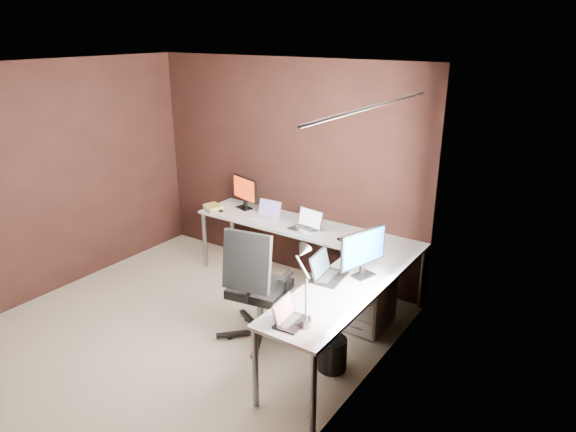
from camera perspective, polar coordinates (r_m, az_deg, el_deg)
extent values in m
cube|color=beige|center=(5.24, -11.80, -12.49)|extent=(3.60, 3.60, 0.00)
cube|color=white|center=(4.44, -14.17, 15.82)|extent=(3.60, 3.60, 0.00)
cube|color=black|center=(6.00, -0.35, 5.30)|extent=(3.60, 0.00, 2.50)
cube|color=black|center=(6.09, -24.66, 3.66)|extent=(0.00, 3.60, 2.50)
cube|color=black|center=(3.67, 6.95, -4.86)|extent=(0.00, 3.60, 2.50)
cube|color=white|center=(3.89, 9.31, -0.31)|extent=(0.00, 1.00, 1.30)
cube|color=orange|center=(3.40, 3.25, -6.92)|extent=(0.01, 0.35, 2.00)
cube|color=orange|center=(4.60, 12.61, 0.08)|extent=(0.01, 0.35, 2.00)
cylinder|color=slate|center=(3.70, 9.50, 11.93)|extent=(0.02, 1.90, 0.02)
cube|color=white|center=(5.68, 1.90, -1.27)|extent=(2.65, 0.60, 0.03)
cube|color=white|center=(4.33, 5.42, -8.59)|extent=(0.60, 1.65, 0.03)
cylinder|color=slate|center=(6.37, -9.24, -2.63)|extent=(0.05, 0.05, 0.70)
cylinder|color=slate|center=(6.72, -6.23, -1.22)|extent=(0.05, 0.05, 0.70)
cylinder|color=slate|center=(4.10, -3.66, -16.51)|extent=(0.05, 0.05, 0.70)
cylinder|color=slate|center=(3.86, 2.82, -19.12)|extent=(0.05, 0.05, 0.70)
cylinder|color=slate|center=(5.55, 14.69, -6.66)|extent=(0.05, 0.05, 0.70)
cube|color=white|center=(5.17, 8.81, -8.91)|extent=(0.42, 0.50, 0.60)
cube|color=black|center=(6.25, -4.90, 0.91)|extent=(0.22, 0.17, 0.01)
cube|color=black|center=(6.24, -4.76, 1.40)|extent=(0.05, 0.04, 0.09)
cube|color=black|center=(6.18, -4.81, 3.04)|extent=(0.43, 0.15, 0.28)
cube|color=red|center=(6.17, -4.92, 3.01)|extent=(0.40, 0.12, 0.25)
cube|color=black|center=(4.61, 8.36, -6.53)|extent=(0.18, 0.23, 0.01)
cube|color=black|center=(4.60, 8.21, -5.86)|extent=(0.04, 0.05, 0.09)
cube|color=black|center=(4.51, 8.34, -3.50)|extent=(0.18, 0.51, 0.32)
cube|color=#0B4AA9|center=(4.51, 8.48, -3.56)|extent=(0.15, 0.47, 0.29)
cube|color=white|center=(5.89, -2.46, -0.24)|extent=(0.30, 0.21, 0.02)
cube|color=white|center=(5.92, -2.04, 0.88)|extent=(0.30, 0.06, 0.18)
cube|color=#5E4F91|center=(5.91, -2.07, 0.87)|extent=(0.26, 0.05, 0.16)
cube|color=silver|center=(5.55, 1.90, -1.54)|extent=(0.36, 0.28, 0.02)
cube|color=silver|center=(5.58, 2.50, -0.23)|extent=(0.34, 0.11, 0.21)
cube|color=white|center=(5.57, 2.47, -0.25)|extent=(0.30, 0.09, 0.18)
cube|color=black|center=(4.54, 4.61, -6.80)|extent=(0.28, 0.37, 0.02)
cube|color=black|center=(4.52, 3.58, -5.27)|extent=(0.10, 0.35, 0.21)
cube|color=#1A2A37|center=(4.52, 3.65, -5.29)|extent=(0.08, 0.31, 0.18)
cube|color=black|center=(3.89, 0.42, -11.73)|extent=(0.21, 0.29, 0.02)
cube|color=black|center=(3.87, -0.53, -10.31)|extent=(0.08, 0.27, 0.17)
cube|color=#C05871|center=(3.87, -0.45, -10.33)|extent=(0.06, 0.24, 0.14)
cube|color=#AC735C|center=(6.22, -8.29, 0.72)|extent=(0.29, 0.27, 0.02)
cube|color=gold|center=(6.21, -8.30, 0.91)|extent=(0.26, 0.23, 0.02)
cube|color=white|center=(6.21, -8.31, 1.07)|extent=(0.26, 0.24, 0.02)
cube|color=gold|center=(6.20, -8.31, 1.20)|extent=(0.23, 0.20, 0.01)
ellipsoid|color=black|center=(6.15, -7.57, 0.58)|extent=(0.10, 0.07, 0.03)
ellipsoid|color=black|center=(5.31, 5.82, -2.60)|extent=(0.09, 0.08, 0.03)
cylinder|color=slate|center=(3.84, 1.98, -11.80)|extent=(0.08, 0.08, 0.06)
cylinder|color=slate|center=(3.74, 2.02, -9.22)|extent=(0.02, 0.02, 0.33)
cylinder|color=slate|center=(3.68, 1.65, -5.70)|extent=(0.02, 0.18, 0.25)
cone|color=slate|center=(3.72, 1.60, -3.97)|extent=(0.10, 0.13, 0.14)
cylinder|color=slate|center=(4.96, -3.09, -10.44)|extent=(0.06, 0.06, 0.41)
cube|color=black|center=(4.85, -3.14, -8.04)|extent=(0.57, 0.57, 0.09)
cube|color=black|center=(4.49, -4.60, -5.12)|extent=(0.47, 0.21, 0.54)
cylinder|color=black|center=(4.60, 4.93, -15.01)|extent=(0.32, 0.32, 0.29)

